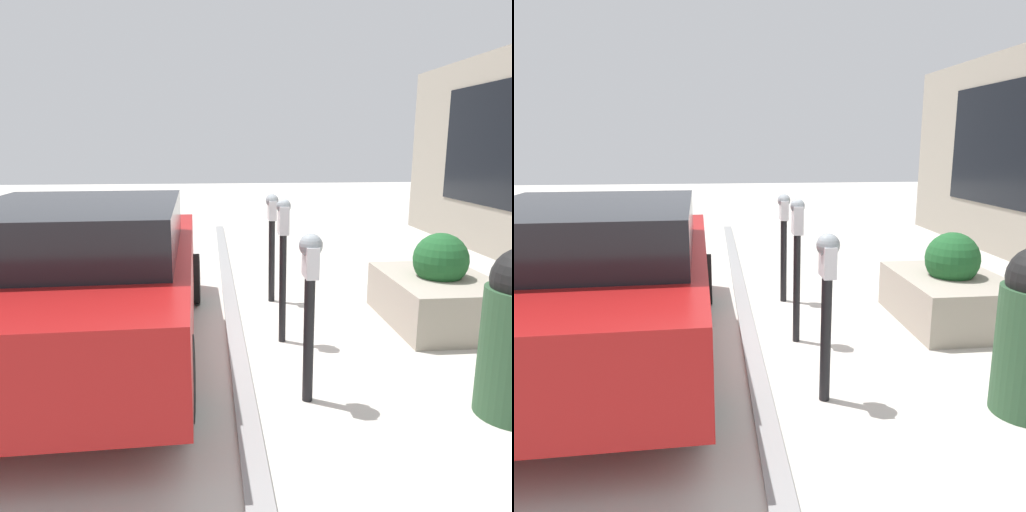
# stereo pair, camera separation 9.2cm
# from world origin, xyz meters

# --- Properties ---
(ground_plane) EXTENTS (40.00, 40.00, 0.00)m
(ground_plane) POSITION_xyz_m (0.00, 0.00, 0.00)
(ground_plane) COLOR beige
(curb_strip) EXTENTS (13.50, 0.16, 0.04)m
(curb_strip) POSITION_xyz_m (0.00, 0.08, 0.02)
(curb_strip) COLOR gray
(curb_strip) RESTS_ON ground_plane
(parking_meter_nearest) EXTENTS (0.20, 0.17, 1.27)m
(parking_meter_nearest) POSITION_xyz_m (-1.21, -0.39, 0.88)
(parking_meter_nearest) COLOR black
(parking_meter_nearest) RESTS_ON ground_plane
(parking_meter_second) EXTENTS (0.16, 0.14, 1.39)m
(parking_meter_second) POSITION_xyz_m (-0.06, -0.37, 0.94)
(parking_meter_second) COLOR black
(parking_meter_second) RESTS_ON ground_plane
(parking_meter_middle) EXTENTS (0.18, 0.15, 1.31)m
(parking_meter_middle) POSITION_xyz_m (1.22, -0.43, 0.87)
(parking_meter_middle) COLOR black
(parking_meter_middle) RESTS_ON ground_plane
(planter_box) EXTENTS (1.46, 1.06, 0.98)m
(planter_box) POSITION_xyz_m (0.30, -2.10, 0.34)
(planter_box) COLOR #A39989
(planter_box) RESTS_ON ground_plane
(parked_car_front) EXTENTS (4.27, 2.04, 1.40)m
(parked_car_front) POSITION_xyz_m (-0.11, 1.44, 0.74)
(parked_car_front) COLOR maroon
(parked_car_front) RESTS_ON ground_plane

